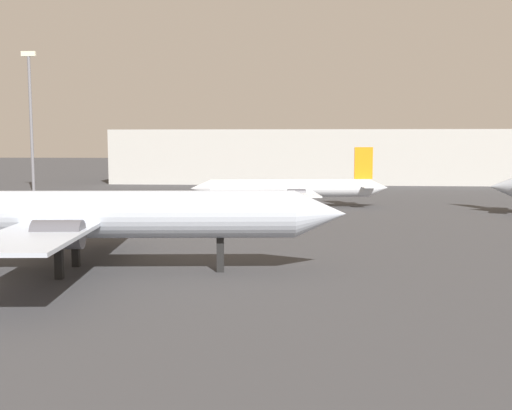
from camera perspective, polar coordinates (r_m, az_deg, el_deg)
The scene contains 4 objects.
airplane_on_taxiway at distance 40.80m, azimuth -16.07°, elevation -0.88°, with size 33.77×23.87×10.92m.
airplane_far_right at distance 78.23m, azimuth 3.43°, elevation 1.59°, with size 25.64×18.68×7.77m.
light_mast_left at distance 109.20m, azimuth -20.40°, elevation 7.97°, with size 2.40×0.50×23.33m.
terminal_building at distance 129.93m, azimuth 8.22°, elevation 4.57°, with size 94.10×23.78×10.82m, color #B7B7B2.
Camera 1 is at (-1.20, -7.01, 8.52)m, focal length 42.58 mm.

